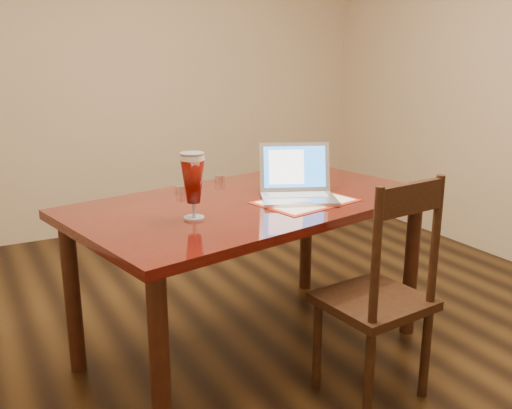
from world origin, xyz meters
TOP-DOWN VIEW (x-y plane):
  - ground at (0.00, 0.00)m, footprint 5.00×5.00m
  - room_shell at (0.00, 0.00)m, footprint 4.51×5.01m
  - dining_table at (-0.09, 0.06)m, footprint 1.94×1.34m
  - dining_chair at (0.22, -0.56)m, footprint 0.48×0.47m

SIDE VIEW (x-z plane):
  - ground at x=0.00m, z-range 0.00..0.00m
  - dining_chair at x=0.22m, z-range -0.03..1.01m
  - dining_table at x=-0.09m, z-range 0.18..1.30m
  - room_shell at x=0.00m, z-range 0.41..3.11m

